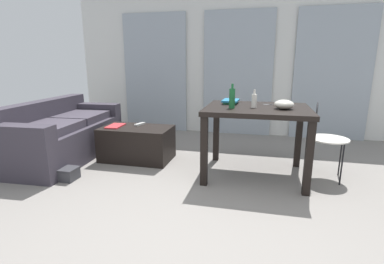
% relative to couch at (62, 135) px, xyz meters
% --- Properties ---
extents(ground_plane, '(7.98, 7.98, 0.00)m').
position_rel_couch_xyz_m(ground_plane, '(2.15, -0.10, -0.31)').
color(ground_plane, gray).
extents(wall_back, '(5.90, 0.10, 2.40)m').
position_rel_couch_xyz_m(wall_back, '(2.15, 1.96, 0.89)').
color(wall_back, silver).
rests_on(wall_back, ground).
extents(curtains, '(4.19, 0.03, 2.10)m').
position_rel_couch_xyz_m(curtains, '(2.15, 1.87, 0.74)').
color(curtains, '#99A3AD').
rests_on(curtains, ground).
extents(couch, '(0.93, 1.85, 0.76)m').
position_rel_couch_xyz_m(couch, '(0.00, 0.00, 0.00)').
color(couch, '#38333D').
rests_on(couch, ground).
extents(coffee_table, '(0.90, 0.54, 0.44)m').
position_rel_couch_xyz_m(coffee_table, '(1.01, 0.14, -0.09)').
color(coffee_table, black).
rests_on(coffee_table, ground).
extents(craft_table, '(1.11, 0.91, 0.78)m').
position_rel_couch_xyz_m(craft_table, '(2.53, -0.04, 0.36)').
color(craft_table, black).
rests_on(craft_table, ground).
extents(wire_chair, '(0.41, 0.44, 0.84)m').
position_rel_couch_xyz_m(wire_chair, '(3.23, 0.06, 0.21)').
color(wire_chair, silver).
rests_on(wire_chair, ground).
extents(bottle_near, '(0.06, 0.06, 0.19)m').
position_rel_couch_xyz_m(bottle_near, '(2.49, -0.09, 0.55)').
color(bottle_near, beige).
rests_on(bottle_near, craft_table).
extents(bottle_far, '(0.06, 0.06, 0.26)m').
position_rel_couch_xyz_m(bottle_far, '(2.27, -0.19, 0.58)').
color(bottle_far, '#195B2D').
rests_on(bottle_far, craft_table).
extents(bowl, '(0.20, 0.20, 0.10)m').
position_rel_couch_xyz_m(bowl, '(2.80, -0.12, 0.52)').
color(bowl, beige).
rests_on(bowl, craft_table).
extents(book_stack, '(0.19, 0.29, 0.04)m').
position_rel_couch_xyz_m(book_stack, '(2.22, 0.17, 0.50)').
color(book_stack, '#2D7F56').
rests_on(book_stack, craft_table).
extents(scissors, '(0.10, 0.06, 0.00)m').
position_rel_couch_xyz_m(scissors, '(2.66, 0.16, 0.47)').
color(scissors, '#9EA0A5').
rests_on(scissors, craft_table).
extents(tv_remote_primary, '(0.10, 0.18, 0.02)m').
position_rel_couch_xyz_m(tv_remote_primary, '(1.00, 0.28, 0.14)').
color(tv_remote_primary, '#B7B7B2').
rests_on(tv_remote_primary, coffee_table).
extents(magazine, '(0.19, 0.31, 0.02)m').
position_rel_couch_xyz_m(magazine, '(0.73, 0.12, 0.13)').
color(magazine, red).
rests_on(magazine, coffee_table).
extents(shoebox, '(0.29, 0.19, 0.13)m').
position_rel_couch_xyz_m(shoebox, '(0.50, -0.67, -0.24)').
color(shoebox, '#38383D').
rests_on(shoebox, ground).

